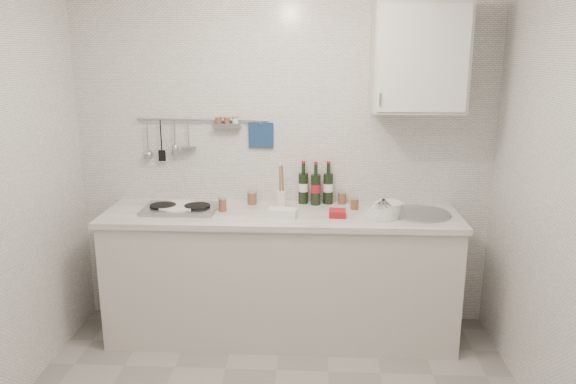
% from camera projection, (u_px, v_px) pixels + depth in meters
% --- Properties ---
extents(back_wall, '(3.00, 0.02, 2.50)m').
position_uv_depth(back_wall, '(283.00, 157.00, 4.06)').
color(back_wall, silver).
rests_on(back_wall, floor).
extents(counter, '(2.44, 0.64, 0.96)m').
position_uv_depth(counter, '(282.00, 278.00, 3.98)').
color(counter, beige).
rests_on(counter, floor).
extents(wall_rail, '(0.98, 0.09, 0.34)m').
position_uv_depth(wall_rail, '(200.00, 133.00, 4.02)').
color(wall_rail, '#93969B').
rests_on(wall_rail, back_wall).
extents(wall_cabinet, '(0.60, 0.38, 0.70)m').
position_uv_depth(wall_cabinet, '(419.00, 58.00, 3.67)').
color(wall_cabinet, beige).
rests_on(wall_cabinet, back_wall).
extents(plate_stack_hob, '(0.31, 0.30, 0.04)m').
position_uv_depth(plate_stack_hob, '(177.00, 208.00, 3.88)').
color(plate_stack_hob, '#517AB9').
rests_on(plate_stack_hob, counter).
extents(plate_stack_sink, '(0.25, 0.23, 0.11)m').
position_uv_depth(plate_stack_sink, '(385.00, 210.00, 3.74)').
color(plate_stack_sink, white).
rests_on(plate_stack_sink, counter).
extents(wine_bottles, '(0.25, 0.11, 0.31)m').
position_uv_depth(wine_bottles, '(316.00, 183.00, 4.03)').
color(wine_bottles, black).
rests_on(wine_bottles, counter).
extents(butter_dish, '(0.21, 0.13, 0.06)m').
position_uv_depth(butter_dish, '(282.00, 213.00, 3.74)').
color(butter_dish, white).
rests_on(butter_dish, counter).
extents(strawberry_punnet, '(0.12, 0.12, 0.05)m').
position_uv_depth(strawberry_punnet, '(337.00, 213.00, 3.75)').
color(strawberry_punnet, '#AD1321').
rests_on(strawberry_punnet, counter).
extents(utensil_crock, '(0.07, 0.07, 0.30)m').
position_uv_depth(utensil_crock, '(281.00, 197.00, 3.99)').
color(utensil_crock, white).
rests_on(utensil_crock, counter).
extents(jar_a, '(0.07, 0.07, 0.09)m').
position_uv_depth(jar_a, '(252.00, 198.00, 4.05)').
color(jar_a, brown).
rests_on(jar_a, counter).
extents(jar_b, '(0.06, 0.06, 0.09)m').
position_uv_depth(jar_b, '(342.00, 198.00, 4.06)').
color(jar_b, brown).
rests_on(jar_b, counter).
extents(jar_c, '(0.06, 0.06, 0.08)m').
position_uv_depth(jar_c, '(355.00, 203.00, 3.92)').
color(jar_c, brown).
rests_on(jar_c, counter).
extents(jar_d, '(0.06, 0.06, 0.10)m').
position_uv_depth(jar_d, '(223.00, 204.00, 3.88)').
color(jar_d, brown).
rests_on(jar_d, counter).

